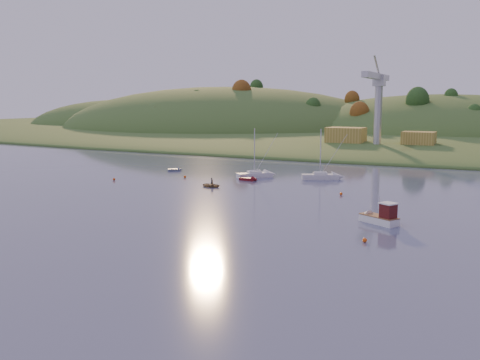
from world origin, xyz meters
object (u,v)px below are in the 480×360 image
at_px(canoe, 212,185).
at_px(red_tender, 251,179).
at_px(sailboat_far, 320,176).
at_px(sailboat_near, 254,174).
at_px(fishing_boat, 377,216).
at_px(grey_dinghy, 177,170).

height_order(canoe, red_tender, red_tender).
height_order(sailboat_far, red_tender, sailboat_far).
bearing_deg(sailboat_near, sailboat_far, -32.17).
xyz_separation_m(fishing_boat, sailboat_far, (-17.97, 33.13, -0.18)).
bearing_deg(red_tender, sailboat_far, 39.38).
height_order(fishing_boat, canoe, fishing_boat).
height_order(sailboat_far, canoe, sailboat_far).
bearing_deg(canoe, fishing_boat, -109.64).
distance_m(canoe, red_tender, 10.39).
bearing_deg(grey_dinghy, canoe, -83.78).
distance_m(fishing_boat, sailboat_near, 42.37).
xyz_separation_m(canoe, grey_dinghy, (-17.64, 15.90, -0.12)).
bearing_deg(red_tender, fishing_boat, -36.01).
bearing_deg(sailboat_far, red_tender, -172.57).
bearing_deg(canoe, sailboat_near, -1.72).
relative_size(fishing_boat, red_tender, 1.58).
relative_size(sailboat_near, sailboat_far, 1.00).
height_order(sailboat_near, canoe, sailboat_near).
distance_m(sailboat_near, canoe, 14.16).
distance_m(sailboat_near, grey_dinghy, 19.62).
bearing_deg(red_tender, grey_dinghy, 168.89).
xyz_separation_m(fishing_boat, red_tender, (-29.25, 25.41, -0.57)).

